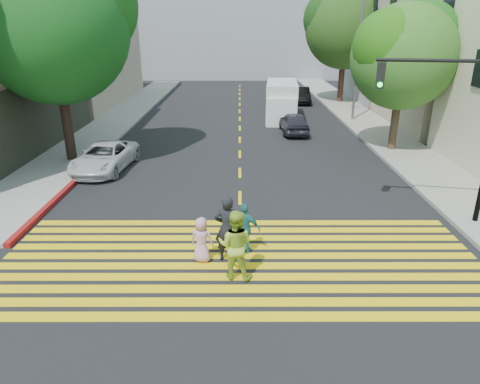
{
  "coord_description": "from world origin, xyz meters",
  "views": [
    {
      "loc": [
        -0.01,
        -9.18,
        6.12
      ],
      "look_at": [
        0.0,
        3.0,
        1.4
      ],
      "focal_mm": 32.0,
      "sensor_mm": 36.0,
      "label": 1
    }
  ],
  "objects_px": {
    "pedestrian_child": "(202,240)",
    "white_sedan": "(105,157)",
    "traffic_signal": "(461,115)",
    "tree_left": "(54,19)",
    "dark_car_near": "(294,123)",
    "tree_right_near": "(405,51)",
    "pedestrian_woman": "(235,245)",
    "pedestrian_man": "(227,228)",
    "dark_car_parked": "(301,95)",
    "white_van": "(282,102)",
    "pedestrian_extra": "(245,229)",
    "silver_car": "(277,92)",
    "tree_right_far": "(347,23)"
  },
  "relations": [
    {
      "from": "tree_right_near",
      "to": "pedestrian_woman",
      "type": "relative_size",
      "value": 3.93
    },
    {
      "from": "tree_right_far",
      "to": "pedestrian_extra",
      "type": "height_order",
      "value": "tree_right_far"
    },
    {
      "from": "tree_right_near",
      "to": "white_van",
      "type": "relative_size",
      "value": 1.32
    },
    {
      "from": "pedestrian_extra",
      "to": "white_sedan",
      "type": "xyz_separation_m",
      "value": [
        -6.26,
        7.66,
        -0.16
      ]
    },
    {
      "from": "pedestrian_woman",
      "to": "dark_car_near",
      "type": "distance_m",
      "value": 16.52
    },
    {
      "from": "white_sedan",
      "to": "dark_car_parked",
      "type": "distance_m",
      "value": 21.61
    },
    {
      "from": "tree_right_near",
      "to": "dark_car_near",
      "type": "bearing_deg",
      "value": 139.86
    },
    {
      "from": "silver_car",
      "to": "pedestrian_child",
      "type": "bearing_deg",
      "value": 89.47
    },
    {
      "from": "tree_right_far",
      "to": "pedestrian_woman",
      "type": "distance_m",
      "value": 29.19
    },
    {
      "from": "tree_left",
      "to": "tree_right_far",
      "type": "xyz_separation_m",
      "value": [
        16.71,
        16.96,
        -0.03
      ]
    },
    {
      "from": "tree_left",
      "to": "pedestrian_child",
      "type": "bearing_deg",
      "value": -53.61
    },
    {
      "from": "tree_right_near",
      "to": "white_sedan",
      "type": "bearing_deg",
      "value": -167.2
    },
    {
      "from": "tree_right_far",
      "to": "dark_car_parked",
      "type": "xyz_separation_m",
      "value": [
        -3.42,
        0.05,
        -5.73
      ]
    },
    {
      "from": "pedestrian_child",
      "to": "traffic_signal",
      "type": "xyz_separation_m",
      "value": [
        7.82,
        2.54,
        2.94
      ]
    },
    {
      "from": "pedestrian_extra",
      "to": "traffic_signal",
      "type": "height_order",
      "value": "traffic_signal"
    },
    {
      "from": "pedestrian_extra",
      "to": "silver_car",
      "type": "height_order",
      "value": "pedestrian_extra"
    },
    {
      "from": "white_sedan",
      "to": "traffic_signal",
      "type": "relative_size",
      "value": 0.78
    },
    {
      "from": "pedestrian_extra",
      "to": "traffic_signal",
      "type": "xyz_separation_m",
      "value": [
        6.63,
        2.08,
        2.83
      ]
    },
    {
      "from": "pedestrian_woman",
      "to": "silver_car",
      "type": "relative_size",
      "value": 0.44
    },
    {
      "from": "traffic_signal",
      "to": "pedestrian_child",
      "type": "bearing_deg",
      "value": -150.33
    },
    {
      "from": "pedestrian_child",
      "to": "white_sedan",
      "type": "relative_size",
      "value": 0.3
    },
    {
      "from": "tree_left",
      "to": "dark_car_parked",
      "type": "relative_size",
      "value": 2.39
    },
    {
      "from": "white_van",
      "to": "pedestrian_extra",
      "type": "bearing_deg",
      "value": -93.45
    },
    {
      "from": "pedestrian_man",
      "to": "silver_car",
      "type": "height_order",
      "value": "pedestrian_man"
    },
    {
      "from": "silver_car",
      "to": "tree_right_far",
      "type": "bearing_deg",
      "value": 163.12
    },
    {
      "from": "pedestrian_woman",
      "to": "dark_car_parked",
      "type": "xyz_separation_m",
      "value": [
        5.35,
        27.34,
        -0.28
      ]
    },
    {
      "from": "silver_car",
      "to": "traffic_signal",
      "type": "relative_size",
      "value": 0.77
    },
    {
      "from": "dark_car_near",
      "to": "tree_right_near",
      "type": "bearing_deg",
      "value": 138.6
    },
    {
      "from": "pedestrian_man",
      "to": "traffic_signal",
      "type": "xyz_separation_m",
      "value": [
        7.12,
        2.47,
        2.63
      ]
    },
    {
      "from": "dark_car_near",
      "to": "tree_right_far",
      "type": "bearing_deg",
      "value": -116.9
    },
    {
      "from": "tree_right_far",
      "to": "dark_car_near",
      "type": "xyz_separation_m",
      "value": [
        -5.35,
        -11.14,
        -5.74
      ]
    },
    {
      "from": "pedestrian_child",
      "to": "silver_car",
      "type": "relative_size",
      "value": 0.3
    },
    {
      "from": "white_van",
      "to": "tree_right_near",
      "type": "bearing_deg",
      "value": -52.78
    },
    {
      "from": "traffic_signal",
      "to": "tree_left",
      "type": "bearing_deg",
      "value": 166.48
    },
    {
      "from": "pedestrian_extra",
      "to": "dark_car_parked",
      "type": "relative_size",
      "value": 0.38
    },
    {
      "from": "pedestrian_man",
      "to": "traffic_signal",
      "type": "bearing_deg",
      "value": -156.49
    },
    {
      "from": "tree_right_near",
      "to": "pedestrian_child",
      "type": "distance_m",
      "value": 15.18
    },
    {
      "from": "pedestrian_woman",
      "to": "traffic_signal",
      "type": "bearing_deg",
      "value": -140.98
    },
    {
      "from": "pedestrian_man",
      "to": "white_van",
      "type": "bearing_deg",
      "value": -95.22
    },
    {
      "from": "white_sedan",
      "to": "traffic_signal",
      "type": "distance_m",
      "value": 14.36
    },
    {
      "from": "tree_right_near",
      "to": "pedestrian_child",
      "type": "bearing_deg",
      "value": -128.68
    },
    {
      "from": "tree_right_near",
      "to": "silver_car",
      "type": "xyz_separation_m",
      "value": [
        -4.6,
        17.58,
        -4.38
      ]
    },
    {
      "from": "tree_right_near",
      "to": "pedestrian_woman",
      "type": "bearing_deg",
      "value": -123.82
    },
    {
      "from": "pedestrian_man",
      "to": "pedestrian_extra",
      "type": "bearing_deg",
      "value": -136.68
    },
    {
      "from": "tree_right_far",
      "to": "traffic_signal",
      "type": "xyz_separation_m",
      "value": [
        -1.89,
        -23.93,
        -2.79
      ]
    },
    {
      "from": "pedestrian_child",
      "to": "traffic_signal",
      "type": "distance_m",
      "value": 8.73
    },
    {
      "from": "tree_right_near",
      "to": "pedestrian_extra",
      "type": "height_order",
      "value": "tree_right_near"
    },
    {
      "from": "pedestrian_man",
      "to": "pedestrian_extra",
      "type": "xyz_separation_m",
      "value": [
        0.49,
        0.4,
        -0.2
      ]
    },
    {
      "from": "tree_left",
      "to": "dark_car_near",
      "type": "bearing_deg",
      "value": 27.14
    },
    {
      "from": "tree_left",
      "to": "tree_right_near",
      "type": "xyz_separation_m",
      "value": [
        16.1,
        1.84,
        -1.41
      ]
    }
  ]
}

